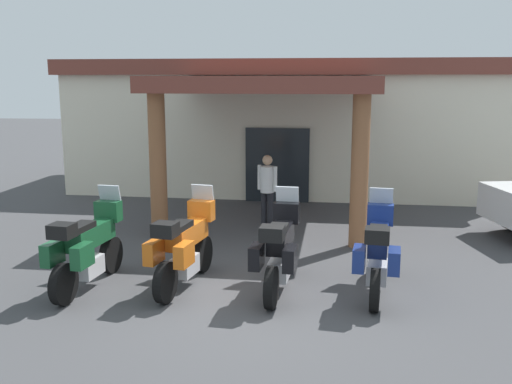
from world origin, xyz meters
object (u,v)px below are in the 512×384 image
object	(u,v)px
motorcycle_black	(279,250)
motorcycle_blue	(378,252)
motorcycle_orange	(184,247)
motel_building	(286,123)
pedestrian	(267,186)
motorcycle_green	(87,248)

from	to	relation	value
motorcycle_black	motorcycle_blue	size ratio (longest dim) A/B	1.00
motorcycle_orange	motorcycle_black	world-z (taller)	same
motel_building	pedestrian	distance (m)	5.62
motel_building	motorcycle_black	size ratio (longest dim) A/B	6.10
motorcycle_orange	motorcycle_blue	world-z (taller)	same
motel_building	pedestrian	size ratio (longest dim) A/B	7.81
motorcycle_green	motorcycle_black	world-z (taller)	same
motorcycle_black	pedestrian	bearing A→B (deg)	13.06
motorcycle_green	motorcycle_black	bearing A→B (deg)	-78.97
motorcycle_black	pedestrian	xyz separation A→B (m)	(-0.51, 4.07, 0.30)
motorcycle_green	motorcycle_orange	world-z (taller)	same
pedestrian	motorcycle_green	bearing A→B (deg)	177.08
motorcycle_blue	pedestrian	distance (m)	4.56
motorcycle_blue	pedestrian	world-z (taller)	pedestrian
motel_building	motorcycle_green	xyz separation A→B (m)	(-2.84, -9.75, -1.36)
motel_building	pedestrian	xyz separation A→B (m)	(-0.17, -5.51, -1.05)
motel_building	motorcycle_blue	bearing A→B (deg)	-75.99
motorcycle_orange	pedestrian	distance (m)	4.17
motorcycle_green	pedestrian	size ratio (longest dim) A/B	1.28
pedestrian	motorcycle_orange	bearing A→B (deg)	-165.72
motorcycle_orange	pedestrian	world-z (taller)	pedestrian
motorcycle_green	motorcycle_orange	xyz separation A→B (m)	(1.59, 0.22, 0.00)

